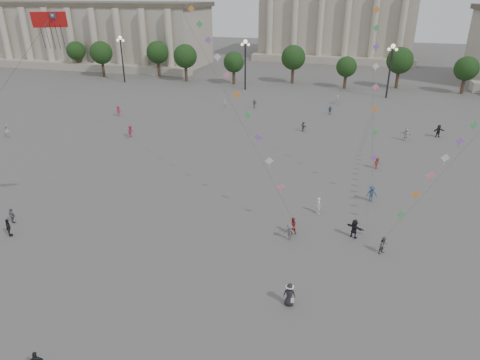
# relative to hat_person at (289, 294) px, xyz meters

# --- Properties ---
(ground) EXTENTS (360.00, 360.00, 0.00)m
(ground) POSITION_rel_hat_person_xyz_m (-6.70, -1.93, -0.91)
(ground) COLOR #565351
(ground) RESTS_ON ground
(hall_west) EXTENTS (84.00, 26.22, 17.20)m
(hall_west) POSITION_rel_hat_person_xyz_m (-81.70, 91.96, 7.51)
(hall_west) COLOR #AAA18E
(hall_west) RESTS_ON ground
(hall_central) EXTENTS (48.30, 34.30, 35.50)m
(hall_central) POSITION_rel_hat_person_xyz_m (-6.70, 127.29, 13.32)
(hall_central) COLOR #AAA18E
(hall_central) RESTS_ON ground
(tree_row) EXTENTS (137.12, 5.12, 8.00)m
(tree_row) POSITION_rel_hat_person_xyz_m (-6.70, 76.07, 4.48)
(tree_row) COLOR #382A1C
(tree_row) RESTS_ON ground
(lamp_post_far_west) EXTENTS (2.00, 0.90, 10.65)m
(lamp_post_far_west) POSITION_rel_hat_person_xyz_m (-51.70, 68.07, 6.44)
(lamp_post_far_west) COLOR #262628
(lamp_post_far_west) RESTS_ON ground
(lamp_post_mid_west) EXTENTS (2.00, 0.90, 10.65)m
(lamp_post_mid_west) POSITION_rel_hat_person_xyz_m (-21.70, 68.07, 6.44)
(lamp_post_mid_west) COLOR #262628
(lamp_post_mid_west) RESTS_ON ground
(lamp_post_mid_east) EXTENTS (2.00, 0.90, 10.65)m
(lamp_post_mid_east) POSITION_rel_hat_person_xyz_m (8.30, 68.07, 6.44)
(lamp_post_mid_east) COLOR #262628
(lamp_post_mid_east) RESTS_ON ground
(person_crowd_0) EXTENTS (0.99, 0.73, 1.56)m
(person_crowd_0) POSITION_rel_hat_person_xyz_m (-1.71, 51.78, -0.13)
(person_crowd_0) COLOR #345876
(person_crowd_0) RESTS_ON ground
(person_crowd_1) EXTENTS (1.08, 1.11, 1.80)m
(person_crowd_1) POSITION_rel_hat_person_xyz_m (-47.19, 25.82, -0.01)
(person_crowd_1) COLOR silver
(person_crowd_1) RESTS_ON ground
(person_crowd_2) EXTENTS (1.34, 1.31, 1.84)m
(person_crowd_2) POSITION_rel_hat_person_xyz_m (-37.23, 40.72, 0.01)
(person_crowd_2) COLOR #A02B47
(person_crowd_2) RESTS_ON ground
(person_crowd_3) EXTENTS (1.70, 1.24, 1.78)m
(person_crowd_3) POSITION_rel_hat_person_xyz_m (4.00, 10.48, -0.02)
(person_crowd_3) COLOR black
(person_crowd_3) RESTS_ON ground
(person_crowd_4) EXTENTS (1.14, 1.76, 1.81)m
(person_crowd_4) POSITION_rel_hat_person_xyz_m (-1.02, 59.98, -0.01)
(person_crowd_4) COLOR white
(person_crowd_4) RESTS_ON ground
(person_crowd_6) EXTENTS (1.16, 0.90, 1.57)m
(person_crowd_6) POSITION_rel_hat_person_xyz_m (-1.45, 8.45, -0.13)
(person_crowd_6) COLOR slate
(person_crowd_6) RESTS_ON ground
(person_crowd_7) EXTENTS (1.81, 0.88, 1.87)m
(person_crowd_7) POSITION_rel_hat_person_xyz_m (10.27, 40.26, 0.02)
(person_crowd_7) COLOR silver
(person_crowd_7) RESTS_ON ground
(person_crowd_8) EXTENTS (1.13, 1.06, 1.53)m
(person_crowd_8) POSITION_rel_hat_person_xyz_m (6.09, 27.76, -0.15)
(person_crowd_8) COLOR maroon
(person_crowd_8) RESTS_ON ground
(person_crowd_9) EXTENTS (1.83, 1.23, 1.89)m
(person_crowd_9) POSITION_rel_hat_person_xyz_m (15.04, 43.28, 0.03)
(person_crowd_9) COLOR black
(person_crowd_9) RESTS_ON ground
(person_crowd_10) EXTENTS (0.38, 0.56, 1.51)m
(person_crowd_10) POSITION_rel_hat_person_xyz_m (-21.02, 51.51, -0.16)
(person_crowd_10) COLOR #AFAFAB
(person_crowd_10) RESTS_ON ground
(person_crowd_12) EXTENTS (1.30, 1.31, 1.51)m
(person_crowd_12) POSITION_rel_hat_person_xyz_m (-4.84, 40.73, -0.16)
(person_crowd_12) COLOR slate
(person_crowd_12) RESTS_ON ground
(person_crowd_13) EXTENTS (0.65, 0.74, 1.70)m
(person_crowd_13) POSITION_rel_hat_person_xyz_m (0.45, 14.16, -0.07)
(person_crowd_13) COLOR silver
(person_crowd_13) RESTS_ON ground
(person_crowd_16) EXTENTS (1.03, 0.64, 1.64)m
(person_crowd_16) POSITION_rel_hat_person_xyz_m (-15.77, 52.75, -0.09)
(person_crowd_16) COLOR slate
(person_crowd_16) RESTS_ON ground
(person_crowd_17) EXTENTS (0.70, 1.19, 1.83)m
(person_crowd_17) POSITION_rel_hat_person_xyz_m (-29.32, 30.70, 0.00)
(person_crowd_17) COLOR maroon
(person_crowd_17) RESTS_ON ground
(tourist_1) EXTENTS (0.99, 1.00, 1.70)m
(tourist_1) POSITION_rel_hat_person_xyz_m (-25.66, 2.28, -0.06)
(tourist_1) COLOR black
(tourist_1) RESTS_ON ground
(tourist_3) EXTENTS (0.98, 0.60, 1.56)m
(tourist_3) POSITION_rel_hat_person_xyz_m (-27.10, 4.31, -0.13)
(tourist_3) COLOR slate
(tourist_3) RESTS_ON ground
(kite_flyer_0) EXTENTS (0.99, 0.90, 1.65)m
(kite_flyer_0) POSITION_rel_hat_person_xyz_m (-1.38, 9.55, -0.09)
(kite_flyer_0) COLOR maroon
(kite_flyer_0) RESTS_ON ground
(kite_flyer_1) EXTENTS (1.30, 1.01, 1.77)m
(kite_flyer_1) POSITION_rel_hat_person_xyz_m (5.46, 18.27, -0.03)
(kite_flyer_1) COLOR navy
(kite_flyer_1) RESTS_ON ground
(kite_flyer_2) EXTENTS (0.94, 0.96, 1.56)m
(kite_flyer_2) POSITION_rel_hat_person_xyz_m (6.44, 8.53, -0.14)
(kite_flyer_2) COLOR #5B5A5E
(kite_flyer_2) RESTS_ON ground
(hat_person) EXTENTS (0.90, 0.62, 1.76)m
(hat_person) POSITION_rel_hat_person_xyz_m (0.00, 0.00, 0.00)
(hat_person) COLOR black
(hat_person) RESTS_ON ground
(dragon_kite) EXTENTS (5.03, 7.66, 23.07)m
(dragon_kite) POSITION_rel_hat_person_xyz_m (-17.34, 1.59, 16.61)
(dragon_kite) COLOR red
(dragon_kite) RESTS_ON ground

